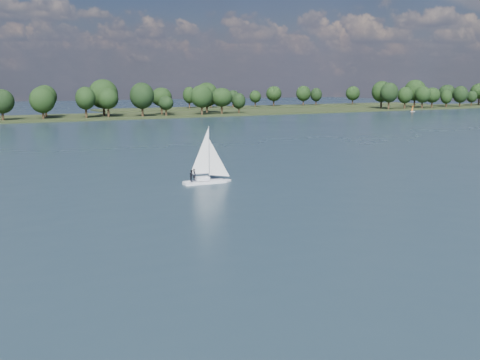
% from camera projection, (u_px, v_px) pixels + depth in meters
% --- Properties ---
extents(ground, '(700.00, 700.00, 0.00)m').
position_uv_depth(ground, '(58.00, 152.00, 108.39)').
color(ground, '#233342').
rests_on(ground, ground).
extents(far_shore, '(660.00, 40.00, 1.50)m').
position_uv_depth(far_shore, '(0.00, 120.00, 204.47)').
color(far_shore, black).
rests_on(far_shore, ground).
extents(far_shore_back, '(220.00, 30.00, 1.40)m').
position_uv_depth(far_shore_back, '(280.00, 107.00, 322.86)').
color(far_shore_back, black).
rests_on(far_shore_back, ground).
extents(sailboat, '(6.47, 2.29, 8.36)m').
position_uv_depth(sailboat, '(205.00, 167.00, 74.01)').
color(sailboat, white).
rests_on(sailboat, ground).
extents(dinghy_orange, '(2.43, 1.01, 3.84)m').
position_uv_depth(dinghy_orange, '(413.00, 110.00, 268.26)').
color(dinghy_orange, white).
rests_on(dinghy_orange, ground).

